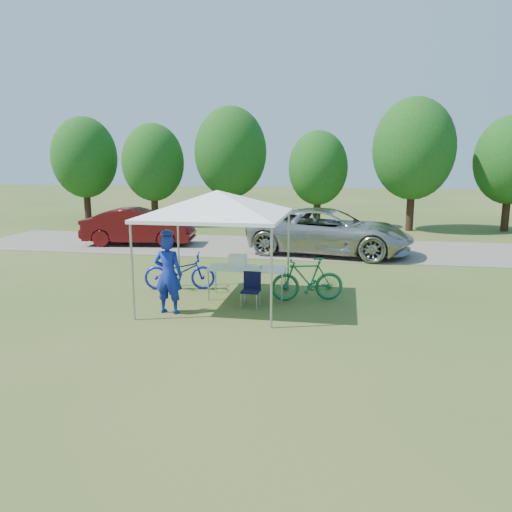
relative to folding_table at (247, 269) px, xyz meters
The scene contains 13 objects.
ground 1.13m from the folding_table, 133.37° to the right, with size 100.00×100.00×0.00m, color #2D5119.
gravel_strip 7.44m from the folding_table, 94.50° to the left, with size 24.00×5.00×0.02m, color gray.
canopy 2.08m from the folding_table, 133.37° to the right, with size 4.53×4.53×3.00m.
treeline 13.75m from the folding_table, 93.73° to the left, with size 24.89×4.28×6.30m.
folding_table is the anchor object (origin of this frame).
folding_chair 0.74m from the folding_table, 70.80° to the right, with size 0.43×0.45×0.82m.
cooler 0.31m from the folding_table, behind, with size 0.43×0.29×0.31m.
ice_cream_cup 0.36m from the folding_table, ahead, with size 0.08×0.08×0.06m, color #C4D431.
cyclist 2.13m from the folding_table, 135.43° to the right, with size 0.65×0.43×1.79m, color #122396.
bike_blue 2.04m from the folding_table, 164.54° to the left, with size 0.65×1.87×0.98m, color #161BC5.
bike_green 1.50m from the folding_table, ahead, with size 0.50×1.78×1.07m, color #166737.
minivan 6.59m from the folding_table, 74.11° to the left, with size 2.73×5.92×1.64m, color #B0AFAB.
sedan 9.09m from the folding_table, 130.07° to the left, with size 1.54×4.42×1.46m, color #530D10.
Camera 1 is at (2.94, -11.23, 3.44)m, focal length 35.00 mm.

